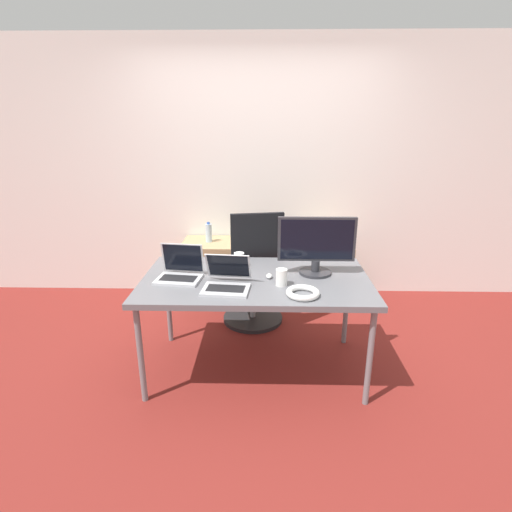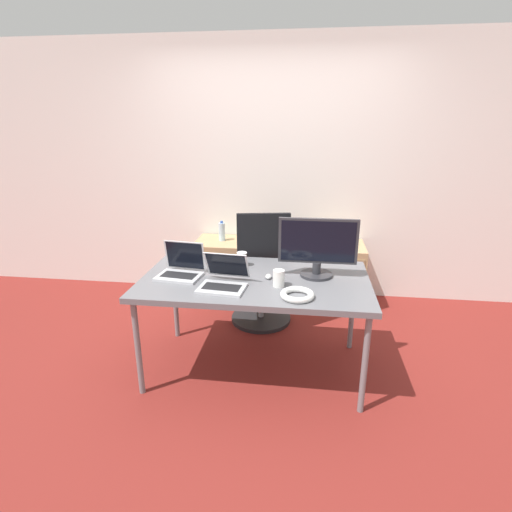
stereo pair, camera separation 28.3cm
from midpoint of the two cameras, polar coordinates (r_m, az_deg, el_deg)
ground_plane at (r=3.19m, az=-2.66°, el=-15.69°), size 14.00×14.00×0.00m
wall_back at (r=4.18m, az=-1.49°, el=11.83°), size 10.00×0.05×2.60m
desk at (r=2.85m, az=-2.86°, el=-4.08°), size 1.61×0.91×0.74m
office_chair at (r=3.62m, az=-2.55°, el=-3.78°), size 0.56×0.59×1.09m
cabinet_left at (r=4.20m, az=-8.49°, el=-2.18°), size 0.54×0.50×0.64m
cabinet_right at (r=4.16m, az=7.53°, el=-2.32°), size 0.54×0.50×0.64m
water_bottle at (r=4.07m, az=-8.76°, el=3.27°), size 0.06×0.06×0.21m
laptop_left at (r=2.67m, az=-7.25°, el=-3.67°), size 0.32×0.35×0.22m
laptop_right at (r=2.89m, az=-13.59°, el=-2.27°), size 0.33×0.29×0.24m
monitor at (r=2.86m, az=5.85°, el=1.46°), size 0.55×0.23×0.42m
mouse at (r=2.82m, az=-0.97°, el=-2.95°), size 0.04×0.07×0.03m
coffee_cup_white at (r=2.69m, az=0.66°, el=-3.12°), size 0.08×0.08×0.12m
coffee_cup_brown at (r=3.05m, az=-5.09°, el=-0.56°), size 0.08×0.08×0.11m
cable_coil at (r=2.55m, az=3.55°, el=-5.33°), size 0.22×0.22×0.04m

